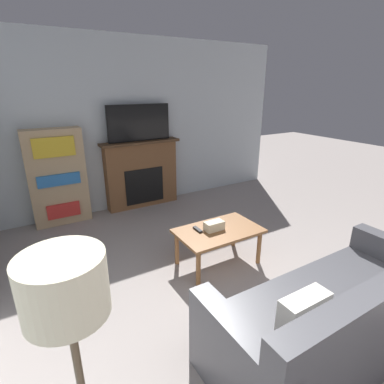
{
  "coord_description": "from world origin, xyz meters",
  "views": [
    {
      "loc": [
        -1.76,
        -0.24,
        1.98
      ],
      "look_at": [
        0.02,
        2.75,
        0.73
      ],
      "focal_mm": 28.0,
      "sensor_mm": 36.0,
      "label": 1
    }
  ],
  "objects_px": {
    "coffee_table": "(218,234)",
    "floor_lamp": "(71,325)",
    "fireplace": "(142,174)",
    "tv": "(139,123)",
    "bookshelf": "(58,177)",
    "couch": "(335,319)"
  },
  "relations": [
    {
      "from": "floor_lamp",
      "to": "bookshelf",
      "type": "bearing_deg",
      "value": 83.95
    },
    {
      "from": "coffee_table",
      "to": "bookshelf",
      "type": "bearing_deg",
      "value": 122.56
    },
    {
      "from": "tv",
      "to": "coffee_table",
      "type": "xyz_separation_m",
      "value": [
        0.06,
        -2.14,
        -1.03
      ]
    },
    {
      "from": "fireplace",
      "to": "bookshelf",
      "type": "bearing_deg",
      "value": -179.02
    },
    {
      "from": "tv",
      "to": "fireplace",
      "type": "bearing_deg",
      "value": 90.0
    },
    {
      "from": "couch",
      "to": "floor_lamp",
      "type": "relative_size",
      "value": 1.39
    },
    {
      "from": "fireplace",
      "to": "couch",
      "type": "height_order",
      "value": "fireplace"
    },
    {
      "from": "floor_lamp",
      "to": "fireplace",
      "type": "bearing_deg",
      "value": 65.4
    },
    {
      "from": "coffee_table",
      "to": "floor_lamp",
      "type": "relative_size",
      "value": 0.65
    },
    {
      "from": "coffee_table",
      "to": "couch",
      "type": "bearing_deg",
      "value": -87.67
    },
    {
      "from": "tv",
      "to": "floor_lamp",
      "type": "xyz_separation_m",
      "value": [
        -1.69,
        -3.68,
        -0.21
      ]
    },
    {
      "from": "fireplace",
      "to": "coffee_table",
      "type": "bearing_deg",
      "value": -88.42
    },
    {
      "from": "couch",
      "to": "floor_lamp",
      "type": "height_order",
      "value": "floor_lamp"
    },
    {
      "from": "bookshelf",
      "to": "floor_lamp",
      "type": "relative_size",
      "value": 0.96
    },
    {
      "from": "bookshelf",
      "to": "floor_lamp",
      "type": "height_order",
      "value": "floor_lamp"
    },
    {
      "from": "couch",
      "to": "floor_lamp",
      "type": "distance_m",
      "value": 2.03
    },
    {
      "from": "coffee_table",
      "to": "floor_lamp",
      "type": "bearing_deg",
      "value": -138.66
    },
    {
      "from": "tv",
      "to": "coffee_table",
      "type": "height_order",
      "value": "tv"
    },
    {
      "from": "tv",
      "to": "bookshelf",
      "type": "xyz_separation_m",
      "value": [
        -1.3,
        -0.0,
        -0.7
      ]
    },
    {
      "from": "fireplace",
      "to": "tv",
      "type": "relative_size",
      "value": 1.26
    },
    {
      "from": "couch",
      "to": "coffee_table",
      "type": "distance_m",
      "value": 1.45
    },
    {
      "from": "tv",
      "to": "bookshelf",
      "type": "height_order",
      "value": "tv"
    }
  ]
}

